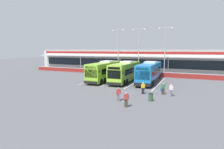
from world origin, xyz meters
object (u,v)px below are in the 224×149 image
litter_bin (151,97)px  pedestrian_with_handbag (163,88)px  coach_bus_centre (150,73)px  pedestrian_near_bin (118,94)px  coach_bus_left_centre (126,72)px  lamp_post_west (118,48)px  coach_bus_leftmost (106,71)px  pedestrian_approaching_bus (143,88)px  pedestrian_in_dark_coat (126,99)px  lamp_post_centre (139,48)px  pedestrian_child (171,90)px  lamp_post_east (165,48)px

litter_bin → pedestrian_with_handbag: bearing=77.6°
coach_bus_centre → pedestrian_near_bin: (-0.63, -13.91, -0.91)m
coach_bus_left_centre → litter_bin: coach_bus_left_centre is taller
lamp_post_west → coach_bus_centre: bearing=-44.0°
coach_bus_leftmost → pedestrian_with_handbag: bearing=-31.6°
coach_bus_leftmost → lamp_post_west: size_ratio=1.11×
coach_bus_left_centre → pedestrian_approaching_bus: size_ratio=7.54×
coach_bus_centre → litter_bin: coach_bus_centre is taller
pedestrian_in_dark_coat → lamp_post_centre: size_ratio=0.15×
lamp_post_west → pedestrian_child: bearing=-51.9°
coach_bus_leftmost → lamp_post_centre: (3.49, 11.21, 4.50)m
lamp_post_west → lamp_post_east: same height
pedestrian_near_bin → litter_bin: bearing=22.7°
pedestrian_in_dark_coat → lamp_post_centre: lamp_post_centre is taller
coach_bus_left_centre → pedestrian_near_bin: 13.66m
coach_bus_left_centre → pedestrian_approaching_bus: bearing=-57.3°
coach_bus_centre → lamp_post_centre: (-4.88, 10.00, 4.50)m
pedestrian_near_bin → lamp_post_west: size_ratio=0.15×
coach_bus_left_centre → lamp_post_east: bearing=62.6°
coach_bus_centre → pedestrian_child: (4.79, -9.19, -0.91)m
coach_bus_centre → pedestrian_approaching_bus: 9.54m
pedestrian_in_dark_coat → litter_bin: pedestrian_in_dark_coat is taller
pedestrian_near_bin → litter_bin: (3.47, 1.45, -0.41)m
lamp_post_west → lamp_post_centre: 5.21m
pedestrian_with_handbag → pedestrian_child: 1.25m
pedestrian_child → pedestrian_near_bin: (-5.42, -4.71, 0.00)m
litter_bin → pedestrian_approaching_bus: bearing=118.9°
coach_bus_left_centre → pedestrian_approaching_bus: (5.53, -8.62, -0.91)m
pedestrian_approaching_bus → coach_bus_left_centre: bearing=122.7°
pedestrian_in_dark_coat → pedestrian_approaching_bus: size_ratio=1.00×
coach_bus_left_centre → pedestrian_child: (9.16, -8.39, -0.91)m
pedestrian_near_bin → lamp_post_west: (-9.46, 23.66, 5.42)m
coach_bus_leftmost → litter_bin: bearing=-45.1°
coach_bus_leftmost → pedestrian_child: (13.15, -7.98, -0.91)m
coach_bus_leftmost → pedestrian_in_dark_coat: size_ratio=7.54×
coach_bus_leftmost → pedestrian_with_handbag: 14.17m
pedestrian_child → coach_bus_centre: bearing=117.5°
coach_bus_left_centre → coach_bus_centre: same height
pedestrian_child → lamp_post_west: (-14.87, 18.95, 5.42)m
pedestrian_approaching_bus → lamp_post_centre: size_ratio=0.15×
pedestrian_in_dark_coat → lamp_post_west: size_ratio=0.15×
coach_bus_centre → pedestrian_in_dark_coat: 15.87m
pedestrian_child → lamp_post_centre: (-9.67, 19.19, 5.42)m
pedestrian_in_dark_coat → pedestrian_child: size_ratio=1.00×
lamp_post_east → pedestrian_near_bin: bearing=-94.5°
pedestrian_in_dark_coat → pedestrian_child: same height
pedestrian_in_dark_coat → lamp_post_west: 28.38m
coach_bus_leftmost → coach_bus_left_centre: (4.00, 0.41, 0.00)m
lamp_post_centre → litter_bin: lamp_post_centre is taller
coach_bus_centre → lamp_post_east: lamp_post_east is taller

